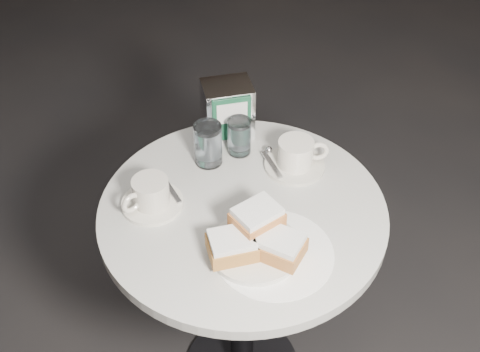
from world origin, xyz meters
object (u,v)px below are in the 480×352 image
object	(u,v)px
coffee_cup_left	(151,195)
water_glass_left	(208,145)
coffee_cup_right	(296,156)
napkin_dispenser	(228,109)
water_glass_right	(239,137)
beignet_plate	(256,240)
cafe_table	(242,260)

from	to	relation	value
coffee_cup_left	water_glass_left	bearing A→B (deg)	7.42
coffee_cup_right	napkin_dispenser	distance (m)	0.23
coffee_cup_left	water_glass_right	xyz separation A→B (m)	(0.27, 0.13, 0.01)
beignet_plate	coffee_cup_left	bearing A→B (deg)	130.63
coffee_cup_right	napkin_dispenser	world-z (taller)	napkin_dispenser
cafe_table	water_glass_left	distance (m)	0.32
cafe_table	water_glass_right	xyz separation A→B (m)	(0.06, 0.20, 0.25)
water_glass_left	napkin_dispenser	bearing A→B (deg)	50.68
beignet_plate	water_glass_right	xyz separation A→B (m)	(0.08, 0.35, 0.01)
beignet_plate	water_glass_left	size ratio (longest dim) A/B	2.32
beignet_plate	coffee_cup_right	bearing A→B (deg)	50.80
water_glass_right	water_glass_left	bearing A→B (deg)	-171.02
napkin_dispenser	coffee_cup_left	bearing A→B (deg)	-134.98
coffee_cup_left	coffee_cup_right	world-z (taller)	coffee_cup_right
beignet_plate	napkin_dispenser	distance (m)	0.45
cafe_table	coffee_cup_right	xyz separation A→B (m)	(0.18, 0.10, 0.23)
beignet_plate	water_glass_left	distance (m)	0.33
coffee_cup_left	water_glass_right	size ratio (longest dim) A/B	1.99
coffee_cup_left	water_glass_right	world-z (taller)	water_glass_right
beignet_plate	coffee_cup_right	xyz separation A→B (m)	(0.20, 0.24, -0.00)
coffee_cup_left	water_glass_left	distance (m)	0.21
cafe_table	beignet_plate	size ratio (longest dim) A/B	2.76
cafe_table	coffee_cup_right	world-z (taller)	coffee_cup_right
coffee_cup_left	napkin_dispenser	size ratio (longest dim) A/B	1.32
cafe_table	water_glass_right	size ratio (longest dim) A/B	7.41
coffee_cup_right	water_glass_right	size ratio (longest dim) A/B	1.85
beignet_plate	coffee_cup_right	distance (m)	0.31
beignet_plate	coffee_cup_left	world-z (taller)	beignet_plate
beignet_plate	napkin_dispenser	world-z (taller)	napkin_dispenser
beignet_plate	water_glass_left	xyz separation A→B (m)	(-0.01, 0.33, 0.02)
napkin_dispenser	water_glass_right	bearing A→B (deg)	-83.14
water_glass_left	coffee_cup_right	bearing A→B (deg)	-23.90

